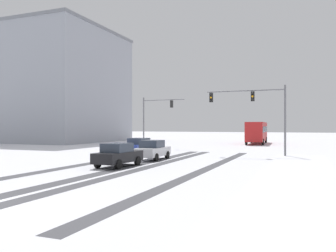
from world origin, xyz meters
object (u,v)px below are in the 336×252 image
car_white_second (153,150)px  car_black_third (118,155)px  traffic_signal_near_right (256,106)px  office_building_far_left_block (56,87)px  traffic_signal_far_left (154,113)px  bus_oncoming (257,131)px  car_blue_lead (139,146)px

car_white_second → car_black_third: size_ratio=0.99×
traffic_signal_near_right → office_building_far_left_block: office_building_far_left_block is taller
traffic_signal_far_left → car_black_third: bearing=-73.1°
traffic_signal_near_right → car_black_third: (-7.76, -11.95, -3.88)m
traffic_signal_far_left → car_white_second: 16.14m
traffic_signal_far_left → car_black_third: 21.10m
bus_oncoming → car_white_second: bearing=-98.9°
traffic_signal_near_right → office_building_far_left_block: 42.86m
office_building_far_left_block → bus_oncoming: bearing=7.2°
car_white_second → office_building_far_left_block: bearing=140.6°
traffic_signal_far_left → car_black_third: traffic_signal_far_left is taller
car_white_second → bus_oncoming: 30.05m
office_building_far_left_block → car_black_third: bearing=-45.2°
car_black_third → bus_oncoming: bus_oncoming is taller
traffic_signal_near_right → office_building_far_left_block: size_ratio=0.34×
traffic_signal_far_left → bus_oncoming: size_ratio=0.59×
car_white_second → office_building_far_left_block: size_ratio=0.20×
traffic_signal_near_right → traffic_signal_far_left: bearing=150.1°
car_blue_lead → office_building_far_left_block: size_ratio=0.20×
car_blue_lead → car_white_second: (3.34, -4.29, 0.00)m
traffic_signal_far_left → car_white_second: bearing=-66.7°
traffic_signal_near_right → car_white_second: traffic_signal_near_right is taller
traffic_signal_near_right → bus_oncoming: 23.50m
car_blue_lead → traffic_signal_far_left: bearing=105.8°
traffic_signal_near_right → office_building_far_left_block: (-38.22, 18.68, 5.24)m
car_white_second → bus_oncoming: bearing=81.1°
car_blue_lead → car_black_third: 10.24m
car_black_third → bus_oncoming: bearing=82.2°
car_blue_lead → bus_oncoming: bearing=72.5°
office_building_far_left_block → car_white_second: bearing=-39.4°
car_white_second → bus_oncoming: bus_oncoming is taller
traffic_signal_near_right → car_white_second: (-7.59, -6.51, -3.88)m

